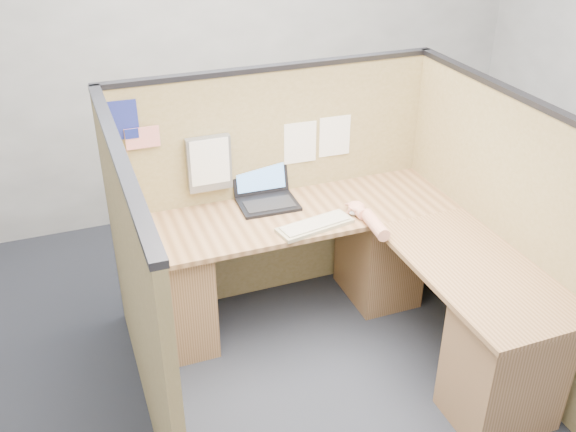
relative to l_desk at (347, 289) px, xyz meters
name	(u,v)px	position (x,y,z in m)	size (l,w,h in m)	color
floor	(336,381)	(-0.18, -0.29, -0.39)	(5.00, 5.00, 0.00)	#21242F
wall_back	(217,37)	(-0.18, 1.96, 1.01)	(5.00, 5.00, 0.00)	gray
cubicle_partitions	(310,227)	(-0.18, 0.14, 0.38)	(2.06, 1.83, 1.53)	olive
l_desk	(347,289)	(0.00, 0.00, 0.00)	(1.95, 1.75, 0.73)	brown
laptop	(264,192)	(-0.29, 0.60, 0.40)	(0.36, 0.34, 0.25)	black
keyboard	(315,225)	(-0.13, 0.19, 0.35)	(0.47, 0.23, 0.03)	#9D967A
mouse	(356,210)	(0.16, 0.25, 0.36)	(0.11, 0.07, 0.05)	silver
hand_forearm	(369,219)	(0.17, 0.11, 0.38)	(0.11, 0.40, 0.08)	tan
blue_poster	(123,120)	(-1.06, 0.68, 0.93)	(0.16, 0.00, 0.22)	navy
american_flag	(139,140)	(-0.99, 0.67, 0.81)	(0.19, 0.01, 0.33)	olive
file_holder	(209,163)	(-0.61, 0.66, 0.61)	(0.26, 0.05, 0.33)	slate
paper_left	(300,143)	(-0.03, 0.68, 0.65)	(0.21, 0.00, 0.26)	white
paper_right	(335,136)	(0.20, 0.68, 0.66)	(0.20, 0.00, 0.26)	white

